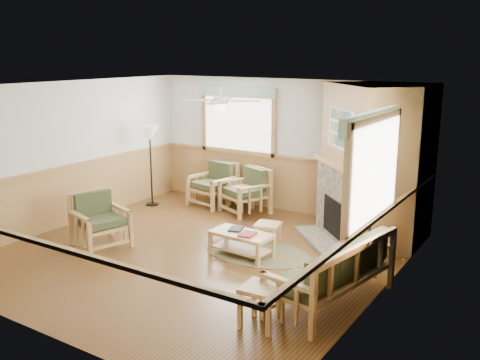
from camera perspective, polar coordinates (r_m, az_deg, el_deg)
The scene contains 24 objects.
floor at distance 8.84m, azimuth -4.68°, elevation -7.87°, with size 6.00×6.00×0.01m, color brown.
ceiling at distance 8.25m, azimuth -5.04°, elevation 9.91°, with size 6.00×6.00×0.01m, color white.
wall_back at distance 10.93m, azimuth 4.76°, elevation 3.65°, with size 6.00×0.02×2.70m, color silver.
wall_front at distance 6.41m, azimuth -21.41°, elevation -4.30°, with size 6.00×0.02×2.70m, color silver.
wall_left at distance 10.51m, azimuth -17.97°, elevation 2.64°, with size 0.02×6.00×2.70m, color silver.
wall_right at distance 7.08m, azimuth 14.83°, elevation -2.18°, with size 0.02×6.00×2.70m, color silver.
wainscot at distance 8.65m, azimuth -4.75°, elevation -4.44°, with size 6.00×6.00×1.10m, color #A67B44, non-canonical shape.
fireplace at distance 9.26m, azimuth 13.22°, elevation 1.56°, with size 2.20×2.20×2.70m, color #A67B44, non-canonical shape.
window_back at distance 11.31m, azimuth -0.22°, elevation 10.05°, with size 1.90×0.16×1.50m, color white, non-canonical shape.
window_right at distance 6.68m, azimuth 14.57°, elevation 7.25°, with size 0.16×1.90×1.50m, color white, non-canonical shape.
ceiling_fan at distance 8.32m, azimuth -2.10°, elevation 9.71°, with size 1.24×1.24×0.36m, color white, non-canonical shape.
sofa at distance 7.11m, azimuth 9.76°, elevation -9.54°, with size 0.80×1.95×0.89m, color tan, non-canonical shape.
armchair_back_left at distance 11.44m, azimuth -2.93°, elevation -0.44°, with size 0.82×0.82×0.92m, color tan, non-canonical shape.
armchair_back_right at distance 10.88m, azimuth 0.52°, elevation -1.16°, with size 0.81×0.81×0.91m, color tan, non-canonical shape.
armchair_left at distance 9.31m, azimuth -14.67°, elevation -4.18°, with size 0.80×0.80×0.90m, color tan, non-canonical shape.
coffee_table at distance 8.63m, azimuth 0.14°, elevation -6.89°, with size 1.00×0.50×0.40m, color tan, non-canonical shape.
end_table_chairs at distance 11.17m, azimuth 0.00°, elevation -1.82°, with size 0.46×0.44×0.52m, color tan, non-canonical shape.
end_table_sofa at distance 6.56m, azimuth 2.28°, elevation -13.29°, with size 0.45×0.43×0.51m, color tan, non-canonical shape.
footstool at distance 9.23m, azimuth 2.97°, elevation -5.70°, with size 0.41×0.41×0.35m, color tan, non-canonical shape.
braided_rug at distance 8.87m, azimuth 1.79°, elevation -7.68°, with size 1.85×1.85×0.01m, color brown.
floor_lamp_left at distance 11.49m, azimuth -9.48°, elevation 1.52°, with size 0.39×0.39×1.72m, color black, non-canonical shape.
floor_lamp_right at distance 8.22m, azimuth 13.78°, elevation -3.16°, with size 0.42×0.42×1.82m, color black, non-canonical shape.
book_red at distance 8.44m, azimuth 0.82°, elevation -5.71°, with size 0.22×0.30×0.03m, color maroon.
book_dark at distance 8.69m, azimuth -0.45°, elevation -5.17°, with size 0.20×0.27×0.03m, color black.
Camera 1 is at (5.03, -6.52, 3.20)m, focal length 40.00 mm.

